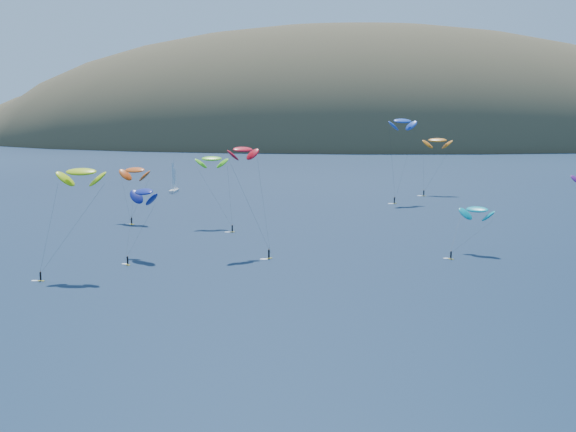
# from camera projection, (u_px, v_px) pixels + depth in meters

# --- Properties ---
(ground) EXTENTS (2800.00, 2800.00, 0.00)m
(ground) POSITION_uv_depth(u_px,v_px,m) (285.00, 406.00, 85.47)
(ground) COLOR black
(ground) RESTS_ON ground
(island) EXTENTS (730.00, 300.00, 210.00)m
(island) POSITION_uv_depth(u_px,v_px,m) (377.00, 155.00, 640.48)
(island) COLOR #3D3526
(island) RESTS_ON ground
(sailboat) EXTENTS (9.28, 8.09, 11.81)m
(sailboat) POSITION_uv_depth(u_px,v_px,m) (174.00, 189.00, 286.43)
(sailboat) COLOR silver
(sailboat) RESTS_ON ground
(kitesurfer_1) EXTENTS (10.54, 9.97, 16.62)m
(kitesurfer_1) POSITION_uv_depth(u_px,v_px,m) (135.00, 170.00, 214.55)
(kitesurfer_1) COLOR gold
(kitesurfer_1) RESTS_ON ground
(kitesurfer_2) EXTENTS (11.30, 8.74, 21.78)m
(kitesurfer_2) POSITION_uv_depth(u_px,v_px,m) (81.00, 172.00, 147.98)
(kitesurfer_2) COLOR gold
(kitesurfer_2) RESTS_ON ground
(kitesurfer_3) EXTENTS (11.69, 14.12, 19.72)m
(kitesurfer_3) POSITION_uv_depth(u_px,v_px,m) (212.00, 159.00, 207.69)
(kitesurfer_3) COLOR gold
(kitesurfer_3) RESTS_ON ground
(kitesurfer_4) EXTENTS (10.92, 10.11, 28.77)m
(kitesurfer_4) POSITION_uv_depth(u_px,v_px,m) (402.00, 121.00, 255.56)
(kitesurfer_4) COLOR gold
(kitesurfer_4) RESTS_ON ground
(kitesurfer_5) EXTENTS (11.26, 12.24, 11.47)m
(kitesurfer_5) POSITION_uv_depth(u_px,v_px,m) (477.00, 210.00, 171.01)
(kitesurfer_5) COLOR gold
(kitesurfer_5) RESTS_ON ground
(kitesurfer_9) EXTENTS (10.69, 11.44, 24.19)m
(kitesurfer_9) POSITION_uv_depth(u_px,v_px,m) (243.00, 150.00, 169.46)
(kitesurfer_9) COLOR gold
(kitesurfer_9) RESTS_ON ground
(kitesurfer_10) EXTENTS (9.04, 14.92, 16.02)m
(kitesurfer_10) POSITION_uv_depth(u_px,v_px,m) (144.00, 192.00, 166.57)
(kitesurfer_10) COLOR gold
(kitesurfer_10) RESTS_ON ground
(kitesurfer_11) EXTENTS (11.31, 11.75, 21.48)m
(kitesurfer_11) POSITION_uv_depth(u_px,v_px,m) (438.00, 140.00, 279.67)
(kitesurfer_11) COLOR gold
(kitesurfer_11) RESTS_ON ground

